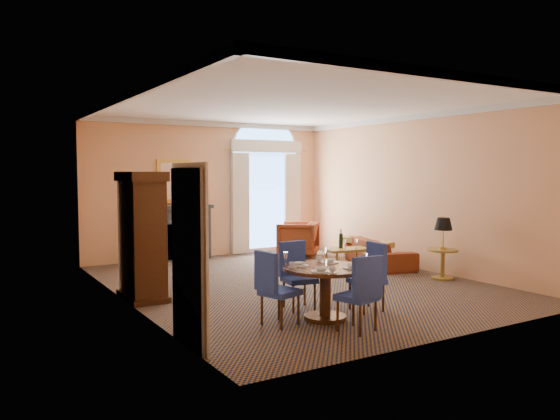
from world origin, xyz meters
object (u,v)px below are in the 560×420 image
sofa (379,252)px  side_table (443,241)px  coffee_table (347,250)px  dining_table (325,280)px  armoire (142,238)px  armchair (298,239)px

sofa → side_table: bearing=-163.8°
coffee_table → side_table: side_table is taller
dining_table → coffee_table: 3.74m
sofa → side_table: side_table is taller
armoire → side_table: size_ratio=1.78×
side_table → dining_table: bearing=-161.9°
armoire → coffee_table: size_ratio=2.06×
dining_table → armchair: size_ratio=1.26×
sofa → armchair: bearing=35.5°
armchair → sofa: bearing=64.4°
armoire → sofa: size_ratio=1.02×
coffee_table → side_table: bearing=-48.6°
coffee_table → armoire: bearing=-167.4°
coffee_table → side_table: size_ratio=0.86×
sofa → side_table: size_ratio=1.74×
coffee_table → dining_table: bearing=-123.7°
armoire → sofa: (5.27, 0.40, -0.68)m
coffee_table → side_table: 1.92m
armoire → sofa: 5.33m
dining_table → sofa: size_ratio=0.58×
armoire → dining_table: bearing=-54.3°
dining_table → armchair: bearing=60.9°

